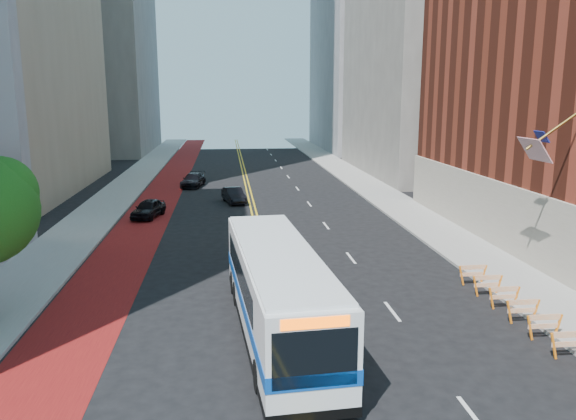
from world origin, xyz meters
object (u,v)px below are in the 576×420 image
Objects in this scene: car_a at (148,209)px; car_b at (234,195)px; car_c at (193,180)px; transit_bus at (277,290)px.

car_a is 8.27m from car_b.
car_c is (2.54, 14.22, -0.02)m from car_a.
car_a is at bearing -90.04° from car_c.
car_a reaches higher than car_c.
car_b is at bearing -56.59° from car_c.
transit_bus reaches higher than car_b.
transit_bus is 23.19m from car_a.
car_a reaches higher than car_b.
car_a is at bearing 105.35° from transit_bus.
car_b is 9.84m from car_c.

